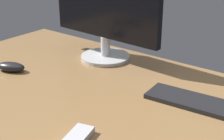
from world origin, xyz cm
name	(u,v)px	position (x,y,z in cm)	size (l,w,h in cm)	color
desk	(87,90)	(0.00, 0.00, 1.00)	(140.00, 84.00, 2.00)	olive
monitor	(105,10)	(-12.66, 26.34, 23.20)	(53.45, 21.17, 39.33)	beige
keyboard	(205,105)	(39.17, 12.29, 2.75)	(38.19, 11.06, 1.50)	black
computer_mouse	(11,67)	(-33.63, -7.39, 3.83)	(11.87, 5.63, 3.67)	black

